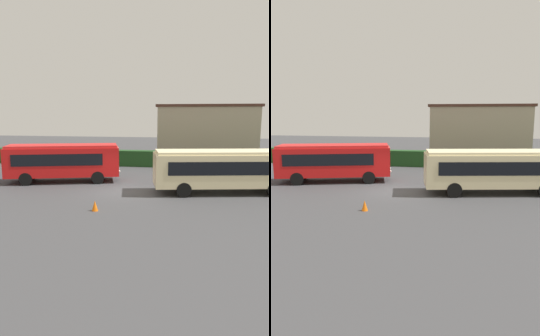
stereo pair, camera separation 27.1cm
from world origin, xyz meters
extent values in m
plane|color=#424244|center=(0.00, 0.00, 0.00)|extent=(105.57, 105.57, 0.00)
cube|color=red|center=(-5.15, 2.30, 1.68)|extent=(9.19, 4.78, 2.27)
cube|color=red|center=(-5.15, 2.30, 2.92)|extent=(8.88, 4.52, 0.20)
cube|color=black|center=(-5.77, 3.42, 1.95)|extent=(6.66, 1.91, 0.91)
cube|color=black|center=(-5.10, 1.02, 1.95)|extent=(6.66, 1.91, 0.91)
cube|color=black|center=(-0.87, 3.51, 1.95)|extent=(0.59, 1.96, 0.95)
cube|color=silver|center=(-0.87, 3.51, 2.64)|extent=(0.41, 1.32, 0.28)
cylinder|color=black|center=(-2.81, 4.14, 0.50)|extent=(1.04, 0.54, 1.00)
cylinder|color=black|center=(-2.20, 1.96, 0.50)|extent=(1.04, 0.54, 1.00)
cylinder|color=black|center=(-8.10, 2.65, 0.50)|extent=(1.04, 0.54, 1.00)
cylinder|color=black|center=(-7.48, 0.47, 0.50)|extent=(1.04, 0.54, 1.00)
sphere|color=silver|center=(-1.04, 4.17, 0.90)|extent=(0.22, 0.22, 0.22)
sphere|color=silver|center=(-0.67, 2.86, 0.90)|extent=(0.22, 0.22, 0.22)
cube|color=beige|center=(7.27, 0.69, 1.66)|extent=(10.04, 4.35, 2.22)
cube|color=#F8E8B2|center=(7.27, 0.69, 2.87)|extent=(9.71, 4.09, 0.20)
cube|color=black|center=(6.73, 1.89, 1.93)|extent=(7.46, 1.48, 0.89)
cube|color=black|center=(7.22, -0.64, 1.93)|extent=(7.46, 1.48, 0.89)
cylinder|color=black|center=(10.01, 2.41, 0.50)|extent=(1.03, 0.46, 1.00)
cylinder|color=black|center=(4.08, 1.26, 0.50)|extent=(1.03, 0.46, 1.00)
cylinder|color=black|center=(4.53, -1.04, 0.50)|extent=(1.03, 0.46, 1.00)
cube|color=#1F481E|center=(0.00, 11.01, 0.82)|extent=(64.78, 1.18, 1.64)
cube|color=tan|center=(6.87, 17.12, 3.11)|extent=(11.20, 5.28, 6.23)
cube|color=#4C2D23|center=(6.87, 17.12, 6.38)|extent=(11.65, 5.49, 0.30)
cone|color=orange|center=(-0.40, -4.84, 0.30)|extent=(0.36, 0.36, 0.60)
camera|label=1|loc=(4.66, -21.46, 5.43)|focal=33.70mm
camera|label=2|loc=(4.93, -21.42, 5.43)|focal=33.70mm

